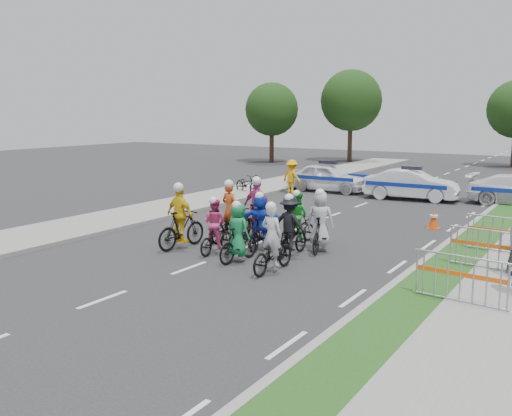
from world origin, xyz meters
The scene contains 24 objects.
ground centered at (0.00, 0.00, 0.00)m, with size 90.00×90.00×0.00m, color #28282B.
curb_right centered at (5.10, 5.00, 0.06)m, with size 0.20×60.00×0.12m, color gray.
grass_strip centered at (5.80, 5.00, 0.06)m, with size 1.20×60.00×0.11m, color #1A4315.
sidewalk_left centered at (-6.50, 5.00, 0.07)m, with size 3.00×60.00×0.13m, color gray.
rider_0 centered at (2.01, 0.88, 0.61)m, with size 0.67×1.81×1.83m.
rider_1 centered at (0.73, 1.24, 0.67)m, with size 0.75×1.65×1.70m.
rider_2 centered at (-0.38, 1.70, 0.63)m, with size 0.73×1.67×1.66m.
rider_3 centered at (-1.58, 1.61, 0.76)m, with size 1.04×1.94×2.00m.
rider_4 centered at (1.62, 2.53, 0.70)m, with size 1.01×1.78×1.80m.
rider_5 centered at (0.53, 2.72, 0.74)m, with size 1.44×1.71×1.75m.
rider_6 centered at (-0.91, 3.24, 0.65)m, with size 0.91×1.99×1.96m.
rider_7 centered at (2.11, 3.49, 0.73)m, with size 0.87×1.84×1.87m.
rider_8 centered at (1.10, 3.95, 0.64)m, with size 0.84×1.74×1.70m.
rider_9 centered at (-0.43, 4.11, 0.77)m, with size 1.02×1.93×2.00m.
police_car_0 centered at (-3.09, 15.15, 0.71)m, with size 1.68×4.18×1.42m, color white.
police_car_1 centered at (1.35, 14.72, 0.70)m, with size 1.48×4.24×1.40m, color white.
marshal_hiviz centered at (-4.30, 13.54, 0.84)m, with size 1.09×0.63×1.69m, color #FFAD0D.
barrier_0 centered at (6.70, 0.63, 0.56)m, with size 2.00×0.50×1.12m, color #A5A8AD, non-canonical shape.
barrier_1 centered at (6.70, 3.69, 0.56)m, with size 2.00×0.50×1.12m, color #A5A8AD, non-canonical shape.
barrier_2 centered at (6.70, 5.72, 0.56)m, with size 2.00×0.50×1.12m, color #A5A8AD, non-canonical shape.
cone_0 centered at (4.05, 8.53, 0.34)m, with size 0.40×0.40×0.70m.
parked_bike centered at (-6.13, 12.23, 0.49)m, with size 0.65×1.87×0.98m, color black.
tree_0 centered at (-14.00, 28.00, 4.19)m, with size 4.20×4.20×6.30m.
tree_3 centered at (-9.00, 32.00, 4.89)m, with size 4.90×4.90×7.35m.
Camera 1 is at (9.17, -11.32, 4.07)m, focal length 40.00 mm.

